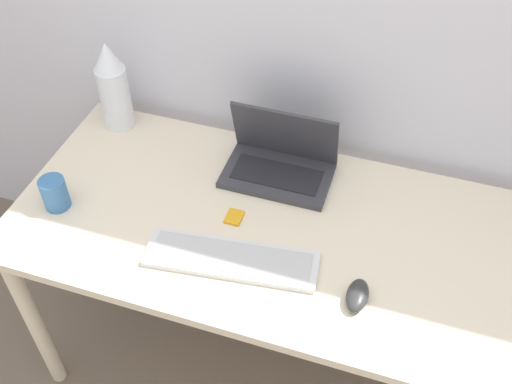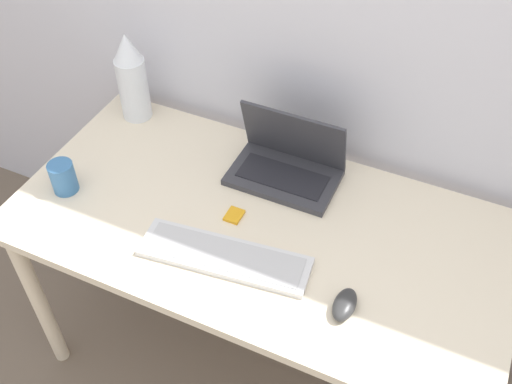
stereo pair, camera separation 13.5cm
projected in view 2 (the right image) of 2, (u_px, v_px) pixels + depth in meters
The scene contains 7 objects.
desk at pixel (259, 242), 1.76m from camera, with size 1.43×0.72×0.73m.
laptop at pixel (287, 163), 1.81m from camera, with size 0.33×0.21×0.22m.
keyboard at pixel (225, 256), 1.61m from camera, with size 0.48×0.18×0.02m.
mouse at pixel (345, 305), 1.49m from camera, with size 0.06×0.10×0.04m.
vase at pixel (132, 77), 1.95m from camera, with size 0.10×0.10×0.31m.
mp3_player at pixel (234, 215), 1.72m from camera, with size 0.05×0.06×0.01m.
mug at pixel (63, 177), 1.77m from camera, with size 0.07×0.07×0.10m.
Camera 2 is at (0.47, -0.68, 2.00)m, focal length 42.00 mm.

